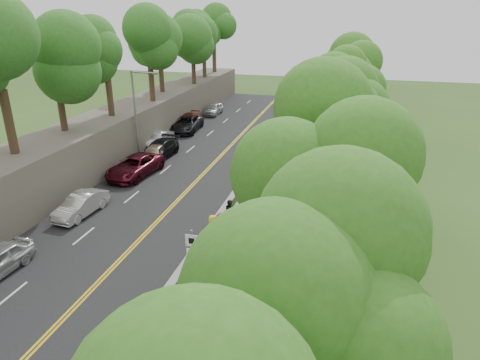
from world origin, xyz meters
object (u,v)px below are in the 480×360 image
at_px(streetlight, 137,110).
at_px(car_1, 81,205).
at_px(car_2, 135,166).
at_px(construction_barrel, 305,134).
at_px(signpost, 192,252).
at_px(painter_0, 213,230).
at_px(concrete_block, 230,297).
at_px(person_far, 305,123).

height_order(streetlight, car_1, streetlight).
bearing_deg(car_1, car_2, 94.76).
height_order(streetlight, construction_barrel, streetlight).
bearing_deg(signpost, car_1, 151.19).
xyz_separation_m(construction_barrel, painter_0, (-2.50, -23.79, 0.48)).
relative_size(signpost, car_2, 0.53).
relative_size(signpost, concrete_block, 2.40).
bearing_deg(painter_0, person_far, 16.37).
relative_size(streetlight, person_far, 4.31).
distance_m(car_2, person_far, 21.27).
relative_size(streetlight, painter_0, 4.20).
distance_m(signpost, car_1, 11.53).
bearing_deg(streetlight, painter_0, -49.22).
bearing_deg(painter_0, car_1, 101.94).
bearing_deg(car_1, construction_barrel, 65.95).
distance_m(car_2, painter_0, 13.31).
bearing_deg(car_1, person_far, 69.70).
bearing_deg(streetlight, person_far, 46.03).
bearing_deg(construction_barrel, car_2, -129.74).
height_order(signpost, painter_0, signpost).
xyz_separation_m(car_2, person_far, (11.80, 17.70, 0.13)).
xyz_separation_m(concrete_block, person_far, (-0.40, 31.75, 0.50)).
relative_size(construction_barrel, car_1, 0.22).
bearing_deg(concrete_block, car_2, 130.96).
xyz_separation_m(concrete_block, painter_0, (-2.45, 5.00, 0.52)).
distance_m(streetlight, concrete_block, 22.98).
bearing_deg(painter_0, car_2, 67.88).
bearing_deg(signpost, painter_0, 94.27).
bearing_deg(streetlight, car_2, -69.68).
xyz_separation_m(painter_0, person_far, (2.05, 26.75, -0.02)).
bearing_deg(signpost, concrete_block, -24.61).
bearing_deg(painter_0, concrete_block, -133.15).
distance_m(construction_barrel, car_1, 25.43).
relative_size(construction_barrel, painter_0, 0.49).
height_order(painter_0, person_far, painter_0).
bearing_deg(person_far, car_1, 85.77).
bearing_deg(person_far, painter_0, 106.45).
bearing_deg(signpost, construction_barrel, 85.47).
height_order(concrete_block, car_1, car_1).
distance_m(car_1, car_2, 7.54).
bearing_deg(concrete_block, person_far, 90.72).
bearing_deg(concrete_block, streetlight, 127.20).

